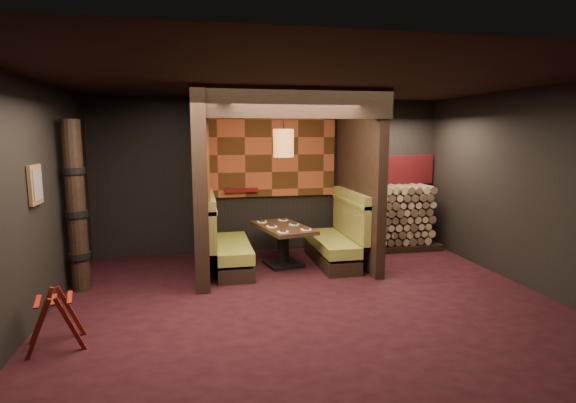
% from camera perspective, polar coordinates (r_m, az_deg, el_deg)
% --- Properties ---
extents(floor, '(6.50, 5.50, 0.02)m').
position_cam_1_polar(floor, '(6.10, 2.48, -12.66)').
color(floor, black).
rests_on(floor, ground).
extents(ceiling, '(6.50, 5.50, 0.02)m').
position_cam_1_polar(ceiling, '(5.73, 2.67, 15.19)').
color(ceiling, black).
rests_on(ceiling, ground).
extents(wall_back, '(6.50, 0.02, 2.85)m').
position_cam_1_polar(wall_back, '(8.43, -1.97, 3.31)').
color(wall_back, black).
rests_on(wall_back, ground).
extents(wall_front, '(6.50, 0.02, 2.85)m').
position_cam_1_polar(wall_front, '(3.18, 14.71, -5.86)').
color(wall_front, black).
rests_on(wall_front, ground).
extents(wall_left, '(0.02, 5.50, 2.85)m').
position_cam_1_polar(wall_left, '(5.88, -29.97, -0.15)').
color(wall_left, black).
rests_on(wall_left, ground).
extents(wall_right, '(0.02, 5.50, 2.85)m').
position_cam_1_polar(wall_right, '(7.25, 28.45, 1.40)').
color(wall_right, black).
rests_on(wall_right, ground).
extents(partition_left, '(0.20, 2.20, 2.85)m').
position_cam_1_polar(partition_left, '(7.21, -11.14, 2.25)').
color(partition_left, black).
rests_on(partition_left, floor).
extents(partition_right, '(0.15, 2.10, 2.85)m').
position_cam_1_polar(partition_right, '(7.74, 8.90, 2.73)').
color(partition_right, black).
rests_on(partition_right, floor).
extents(header_beam, '(2.85, 0.18, 0.44)m').
position_cam_1_polar(header_beam, '(6.38, 0.87, 12.45)').
color(header_beam, black).
rests_on(header_beam, partition_left).
extents(tapa_back_panel, '(2.40, 0.06, 1.55)m').
position_cam_1_polar(tapa_back_panel, '(8.35, -2.10, 5.97)').
color(tapa_back_panel, '#974424').
rests_on(tapa_back_panel, wall_back).
extents(tapa_side_panel, '(0.04, 1.85, 1.45)m').
position_cam_1_polar(tapa_side_panel, '(7.35, -10.31, 5.72)').
color(tapa_side_panel, '#974424').
rests_on(tapa_side_panel, partition_left).
extents(lacquer_shelf, '(0.60, 0.12, 0.07)m').
position_cam_1_polar(lacquer_shelf, '(8.27, -5.94, 1.46)').
color(lacquer_shelf, '#560E11').
rests_on(lacquer_shelf, wall_back).
extents(booth_bench_left, '(0.68, 1.60, 1.14)m').
position_cam_1_polar(booth_bench_left, '(7.40, -7.89, -5.57)').
color(booth_bench_left, black).
rests_on(booth_bench_left, floor).
extents(booth_bench_right, '(0.68, 1.60, 1.14)m').
position_cam_1_polar(booth_bench_right, '(7.74, 6.28, -4.91)').
color(booth_bench_right, black).
rests_on(booth_bench_right, floor).
extents(dining_table, '(0.98, 1.42, 0.68)m').
position_cam_1_polar(dining_table, '(7.54, -0.64, -4.85)').
color(dining_table, black).
rests_on(dining_table, floor).
extents(place_settings, '(0.78, 1.13, 0.03)m').
position_cam_1_polar(place_settings, '(7.49, -0.64, -3.03)').
color(place_settings, white).
rests_on(place_settings, dining_table).
extents(pendant_lamp, '(0.33, 0.33, 1.02)m').
position_cam_1_polar(pendant_lamp, '(7.29, -0.58, 7.43)').
color(pendant_lamp, '#A86C32').
rests_on(pendant_lamp, ceiling).
extents(framed_picture, '(0.05, 0.36, 0.46)m').
position_cam_1_polar(framed_picture, '(5.94, -29.40, 1.86)').
color(framed_picture, brown).
rests_on(framed_picture, wall_left).
extents(luggage_rack, '(0.66, 0.53, 0.63)m').
position_cam_1_polar(luggage_rack, '(5.38, -27.44, -12.97)').
color(luggage_rack, '#4D100A').
rests_on(luggage_rack, floor).
extents(totem_column, '(0.31, 0.31, 2.40)m').
position_cam_1_polar(totem_column, '(6.90, -25.31, -0.70)').
color(totem_column, black).
rests_on(totem_column, floor).
extents(firewood_stack, '(1.73, 0.70, 1.22)m').
position_cam_1_polar(firewood_stack, '(8.82, 13.32, -2.01)').
color(firewood_stack, black).
rests_on(firewood_stack, floor).
extents(mosaic_header, '(1.83, 0.10, 0.56)m').
position_cam_1_polar(mosaic_header, '(9.01, 12.64, 3.95)').
color(mosaic_header, maroon).
rests_on(mosaic_header, wall_back).
extents(bay_front_post, '(0.08, 0.08, 2.85)m').
position_cam_1_polar(bay_front_post, '(8.01, 8.86, 2.93)').
color(bay_front_post, black).
rests_on(bay_front_post, floor).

